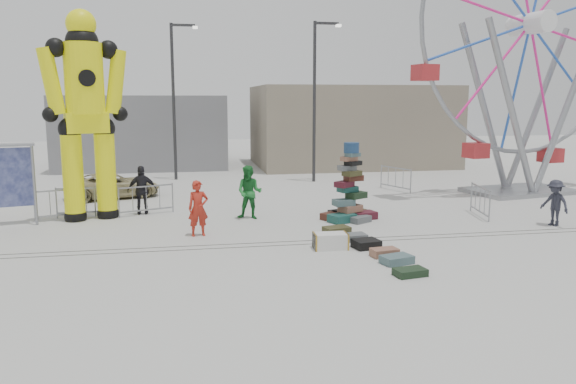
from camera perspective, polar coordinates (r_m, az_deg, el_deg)
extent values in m
plane|color=#9E9E99|center=(15.88, 2.65, -5.85)|extent=(90.00, 90.00, 0.00)
cube|color=#47443F|center=(16.45, 2.18, -5.30)|extent=(40.00, 0.04, 0.01)
cube|color=#47443F|center=(16.83, 1.88, -4.96)|extent=(40.00, 0.04, 0.01)
cube|color=gray|center=(36.50, 6.33, 6.69)|extent=(12.00, 8.00, 5.00)
cube|color=gray|center=(37.06, -14.38, 6.03)|extent=(10.00, 8.00, 4.40)
cylinder|color=#2D2D30|center=(28.67, 2.69, 9.02)|extent=(0.16, 0.16, 8.00)
cube|color=#2D2D30|center=(29.05, 3.95, 16.73)|extent=(1.20, 0.15, 0.12)
cube|color=silver|center=(29.19, 5.14, 16.48)|extent=(0.25, 0.25, 0.12)
cylinder|color=#2D2D30|center=(29.93, -11.55, 8.86)|extent=(0.16, 0.16, 8.00)
cube|color=#2D2D30|center=(30.16, -10.61, 16.32)|extent=(1.20, 0.15, 0.12)
cube|color=silver|center=(30.15, -9.42, 16.17)|extent=(0.25, 0.25, 0.12)
cube|color=#1B514B|center=(19.38, 5.51, -2.66)|extent=(1.06, 0.93, 0.29)
cube|color=#511522|center=(20.01, 7.74, -2.35)|extent=(0.94, 0.76, 0.26)
cube|color=#4C2218|center=(19.81, 4.52, -2.44)|extent=(0.94, 0.87, 0.24)
cube|color=#413F20|center=(20.42, 6.73, -2.09)|extent=(0.93, 0.78, 0.26)
cube|color=slate|center=(19.45, 7.26, -2.75)|extent=(0.90, 0.82, 0.22)
cube|color=black|center=(20.28, 5.25, -2.18)|extent=(0.84, 0.68, 0.24)
cube|color=#95624C|center=(19.76, 6.35, -1.66)|extent=(0.93, 0.83, 0.24)
cube|color=#4C696C|center=(19.58, 5.68, -1.06)|extent=(0.79, 0.62, 0.22)
cube|color=#1B301B|center=(19.82, 6.96, -0.31)|extent=(0.82, 0.74, 0.22)
cube|color=#1B514B|center=(19.78, 6.08, 0.30)|extent=(0.77, 0.64, 0.20)
cube|color=#511522|center=(19.58, 5.74, 0.80)|extent=(0.78, 0.74, 0.20)
cube|color=#4C2218|center=(19.74, 6.68, 1.44)|extent=(0.69, 0.55, 0.20)
cube|color=#413F20|center=(19.52, 6.52, 1.91)|extent=(0.74, 0.66, 0.18)
cube|color=slate|center=(19.54, 6.01, 2.45)|extent=(0.64, 0.50, 0.18)
cube|color=black|center=(19.58, 6.63, 2.94)|extent=(0.67, 0.60, 0.15)
cube|color=#95624C|center=(19.52, 6.21, 3.38)|extent=(0.61, 0.50, 0.15)
cube|color=#4C696C|center=(19.49, 6.59, 3.79)|extent=(0.61, 0.55, 0.13)
cylinder|color=navy|center=(19.47, 6.46, 4.50)|extent=(0.53, 0.53, 0.35)
sphere|color=black|center=(20.90, -20.77, -2.33)|extent=(0.76, 0.76, 0.76)
cylinder|color=#FFFE0D|center=(20.68, -21.00, 1.58)|extent=(0.70, 0.70, 3.18)
sphere|color=black|center=(20.54, -21.26, 5.98)|extent=(0.79, 0.79, 0.79)
sphere|color=black|center=(21.06, -17.82, -2.09)|extent=(0.76, 0.76, 0.76)
cylinder|color=#FFFE0D|center=(20.83, -18.02, 1.80)|extent=(0.70, 0.70, 3.18)
sphere|color=black|center=(20.69, -18.24, 6.16)|extent=(0.79, 0.79, 0.79)
cube|color=#FFFE0D|center=(20.60, -19.77, 6.63)|extent=(1.56, 1.17, 0.70)
cylinder|color=#FFFE0D|center=(20.60, -20.01, 10.77)|extent=(1.29, 1.29, 2.38)
sphere|color=black|center=(20.67, -20.20, 14.06)|extent=(1.09, 1.09, 1.09)
sphere|color=#FFFE0D|center=(20.73, -20.29, 15.70)|extent=(0.99, 0.99, 0.99)
sphere|color=black|center=(20.55, -22.56, 13.40)|extent=(0.64, 0.64, 0.64)
cylinder|color=#FFFE0D|center=(20.47, -22.93, 10.33)|extent=(0.93, 0.74, 2.24)
sphere|color=black|center=(20.46, -23.01, 7.26)|extent=(0.52, 0.52, 0.52)
sphere|color=black|center=(20.79, -17.79, 13.61)|extent=(0.64, 0.64, 0.64)
cylinder|color=#FFFE0D|center=(20.77, -17.09, 10.62)|extent=(0.93, 0.74, 2.24)
sphere|color=black|center=(20.78, -16.68, 7.62)|extent=(0.52, 0.52, 0.52)
cube|color=gray|center=(27.47, 22.43, 0.12)|extent=(5.06, 3.58, 0.19)
cylinder|color=gray|center=(25.55, 21.79, 7.66)|extent=(3.22, 0.87, 7.51)
cylinder|color=gray|center=(27.64, 26.34, 7.44)|extent=(3.22, 0.87, 7.51)
cylinder|color=gray|center=(26.80, 19.36, 7.85)|extent=(3.22, 0.87, 7.51)
cylinder|color=gray|center=(28.80, 23.90, 7.65)|extent=(3.22, 0.87, 7.51)
cylinder|color=white|center=(27.36, 23.42, 15.42)|extent=(1.28, 2.17, 0.93)
torus|color=gray|center=(27.36, 23.42, 15.42)|extent=(11.13, 2.26, 11.29)
cube|color=#A82427|center=(27.31, 22.60, 2.81)|extent=(0.97, 0.97, 0.65)
cylinder|color=gray|center=(20.76, -24.37, 0.72)|extent=(0.09, 0.09, 2.70)
cube|color=navy|center=(20.76, -26.89, 1.29)|extent=(1.67, 0.42, 1.98)
cube|color=silver|center=(15.94, 4.33, -4.99)|extent=(0.97, 0.59, 0.44)
cube|color=#413F20|center=(17.80, 4.97, -3.86)|extent=(0.91, 0.71, 0.21)
cube|color=slate|center=(16.97, 6.79, -4.57)|extent=(0.72, 0.57, 0.20)
cube|color=black|center=(16.14, 7.95, -5.24)|extent=(0.82, 0.73, 0.25)
cube|color=#95624C|center=(15.37, 9.78, -6.07)|extent=(0.77, 0.53, 0.22)
cube|color=#4C696C|center=(14.79, 10.99, -6.75)|extent=(0.91, 0.71, 0.21)
cube|color=#1B301B|center=(13.86, 12.30, -7.96)|extent=(0.82, 0.59, 0.18)
imported|color=#AB2518|center=(17.48, -9.11, -1.64)|extent=(0.68, 0.50, 1.73)
imported|color=#1C722C|center=(19.77, -3.94, -0.04)|extent=(1.12, 1.00, 1.89)
imported|color=black|center=(21.20, -14.59, 0.19)|extent=(1.07, 0.48, 1.79)
imported|color=#23242E|center=(20.67, 25.48, -1.00)|extent=(0.87, 1.13, 1.55)
imported|color=tan|center=(25.17, -17.35, 0.66)|extent=(4.26, 2.92, 1.08)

